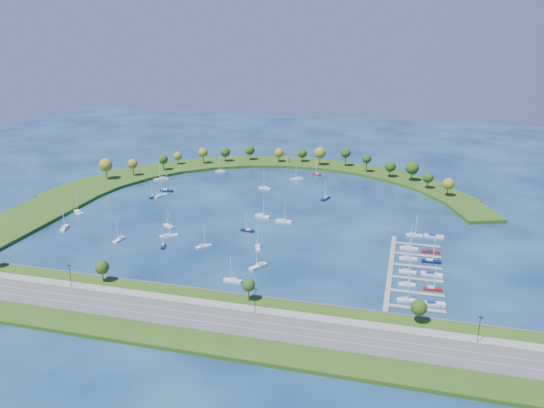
% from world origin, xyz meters
% --- Properties ---
extents(ground, '(700.00, 700.00, 0.00)m').
position_xyz_m(ground, '(0.00, 0.00, 0.00)').
color(ground, '#081C47').
rests_on(ground, ground).
extents(south_shoreline, '(420.00, 43.10, 11.60)m').
position_xyz_m(south_shoreline, '(0.03, -122.88, 1.00)').
color(south_shoreline, '#2C5115').
rests_on(south_shoreline, ground).
extents(breakwater, '(286.74, 247.64, 2.00)m').
position_xyz_m(breakwater, '(-46.33, 48.72, 0.99)').
color(breakwater, '#2C5115').
rests_on(breakwater, ground).
extents(breakwater_trees, '(239.12, 93.41, 15.05)m').
position_xyz_m(breakwater_trees, '(-8.79, 86.48, 10.75)').
color(breakwater_trees, '#382314').
rests_on(breakwater_trees, breakwater).
extents(harbor_tower, '(2.60, 2.60, 4.25)m').
position_xyz_m(harbor_tower, '(-11.35, 115.24, 4.18)').
color(harbor_tower, gray).
rests_on(harbor_tower, breakwater).
extents(dock_system, '(24.28, 82.00, 1.60)m').
position_xyz_m(dock_system, '(85.30, -61.00, 0.35)').
color(dock_system, gray).
rests_on(dock_system, ground).
extents(moored_boat_0, '(2.98, 8.21, 11.81)m').
position_xyz_m(moored_boat_0, '(-59.30, -60.85, 0.90)').
color(moored_boat_0, white).
rests_on(moored_boat_0, ground).
extents(moored_boat_1, '(4.16, 6.96, 9.90)m').
position_xyz_m(moored_boat_1, '(-33.60, -62.77, 0.85)').
color(moored_boat_1, '#0A1241').
rests_on(moored_boat_1, ground).
extents(moored_boat_2, '(7.76, 5.76, 11.35)m').
position_xyz_m(moored_boat_2, '(-43.11, -36.27, 0.89)').
color(moored_boat_2, white).
rests_on(moored_boat_2, ground).
extents(moored_boat_3, '(8.85, 3.59, 12.64)m').
position_xyz_m(moored_boat_3, '(-10.61, 45.97, 0.93)').
color(moored_boat_3, white).
rests_on(moored_boat_3, ground).
extents(moored_boat_4, '(9.30, 2.87, 13.55)m').
position_xyz_m(moored_boat_4, '(16.60, -13.16, 0.95)').
color(moored_boat_4, white).
rests_on(moored_boat_4, ground).
extents(moored_boat_5, '(4.60, 8.20, 11.62)m').
position_xyz_m(moored_boat_5, '(13.00, -52.85, 0.90)').
color(moored_boat_5, white).
rests_on(moored_boat_5, ground).
extents(moored_boat_6, '(5.09, 8.96, 12.70)m').
position_xyz_m(moored_boat_6, '(32.68, 33.92, 0.93)').
color(moored_boat_6, '#0A1241').
rests_on(moored_boat_6, ground).
extents(moored_boat_7, '(7.10, 9.28, 13.67)m').
position_xyz_m(moored_boat_7, '(19.17, -73.42, 0.96)').
color(moored_boat_7, white).
rests_on(moored_boat_7, ground).
extents(moored_boat_8, '(9.24, 4.37, 13.10)m').
position_xyz_m(moored_boat_8, '(2.73, -7.88, 0.94)').
color(moored_boat_8, white).
rests_on(moored_boat_8, ground).
extents(moored_boat_9, '(3.30, 7.54, 10.72)m').
position_xyz_m(moored_boat_9, '(-76.11, 9.90, 0.87)').
color(moored_boat_9, '#0A1241').
rests_on(moored_boat_9, ground).
extents(moored_boat_10, '(9.21, 7.54, 13.81)m').
position_xyz_m(moored_boat_10, '(-36.58, -49.83, 0.96)').
color(moored_boat_10, white).
rests_on(moored_boat_10, ground).
extents(moored_boat_11, '(6.42, 9.01, 13.08)m').
position_xyz_m(moored_boat_11, '(-71.61, 12.87, 0.94)').
color(moored_boat_11, white).
rests_on(moored_boat_11, ground).
extents(moored_boat_12, '(7.31, 7.30, 11.86)m').
position_xyz_m(moored_boat_12, '(-13.77, -58.18, 0.90)').
color(moored_boat_12, white).
rests_on(moored_boat_12, ground).
extents(moored_boat_13, '(8.17, 2.59, 11.89)m').
position_xyz_m(moored_boat_13, '(12.45, -90.00, 0.90)').
color(moored_boat_13, white).
rests_on(moored_boat_13, ground).
extents(moored_boat_14, '(9.17, 7.56, 13.78)m').
position_xyz_m(moored_boat_14, '(-104.13, -29.42, 0.96)').
color(moored_boat_14, white).
rests_on(moored_boat_14, ground).
extents(moored_boat_15, '(5.27, 9.41, 13.33)m').
position_xyz_m(moored_boat_15, '(-96.48, -53.93, 0.95)').
color(moored_boat_15, white).
rests_on(moored_boat_15, ground).
extents(moored_boat_16, '(7.23, 5.48, 10.63)m').
position_xyz_m(moored_boat_16, '(16.87, 89.97, 0.87)').
color(moored_boat_16, maroon).
rests_on(moored_boat_16, ground).
extents(moored_boat_17, '(7.75, 3.22, 11.06)m').
position_xyz_m(moored_boat_17, '(0.97, -31.69, 0.88)').
color(moored_boat_17, '#0A1241').
rests_on(moored_boat_17, ground).
extents(moored_boat_18, '(7.55, 4.07, 10.69)m').
position_xyz_m(moored_boat_18, '(-55.46, 80.31, 0.87)').
color(moored_boat_18, white).
rests_on(moored_boat_18, ground).
extents(moored_boat_19, '(9.01, 6.92, 13.28)m').
position_xyz_m(moored_boat_19, '(5.40, 74.11, 0.95)').
color(moored_boat_19, white).
rests_on(moored_boat_19, ground).
extents(moored_boat_20, '(8.96, 2.89, 13.02)m').
position_xyz_m(moored_boat_20, '(-72.96, 23.75, 0.94)').
color(moored_boat_20, '#0A1241').
rests_on(moored_boat_20, ground).
extents(moored_boat_21, '(9.77, 8.39, 14.88)m').
position_xyz_m(moored_boat_21, '(-88.51, 48.25, 1.00)').
color(moored_boat_21, white).
rests_on(moored_boat_21, ground).
extents(docked_boat_0, '(7.64, 3.28, 10.88)m').
position_xyz_m(docked_boat_0, '(85.53, -88.40, 0.88)').
color(docked_boat_0, white).
rests_on(docked_boat_0, ground).
extents(docked_boat_1, '(9.42, 3.72, 1.87)m').
position_xyz_m(docked_boat_1, '(95.97, -89.07, 0.69)').
color(docked_boat_1, white).
rests_on(docked_boat_1, ground).
extents(docked_boat_2, '(7.30, 2.63, 10.50)m').
position_xyz_m(docked_boat_2, '(85.54, -74.17, 0.87)').
color(docked_boat_2, white).
rests_on(docked_boat_2, ground).
extents(docked_boat_3, '(7.84, 2.48, 11.40)m').
position_xyz_m(docked_boat_3, '(96.03, -75.80, 0.89)').
color(docked_boat_3, maroon).
rests_on(docked_boat_3, ground).
extents(docked_boat_4, '(7.73, 2.17, 11.35)m').
position_xyz_m(docked_boat_4, '(85.53, -61.69, 0.89)').
color(docked_boat_4, white).
rests_on(docked_boat_4, ground).
extents(docked_boat_5, '(9.59, 3.51, 1.91)m').
position_xyz_m(docked_boat_5, '(95.96, -61.84, 0.70)').
color(docked_boat_5, white).
rests_on(docked_boat_5, ground).
extents(docked_boat_6, '(8.55, 3.46, 12.21)m').
position_xyz_m(docked_boat_6, '(85.52, -46.88, 0.91)').
color(docked_boat_6, white).
rests_on(docked_boat_6, ground).
extents(docked_boat_7, '(8.85, 2.91, 12.84)m').
position_xyz_m(docked_boat_7, '(96.01, -47.56, 0.93)').
color(docked_boat_7, '#0A1241').
rests_on(docked_boat_7, ground).
extents(docked_boat_8, '(8.97, 3.09, 12.96)m').
position_xyz_m(docked_boat_8, '(85.51, -34.51, 0.94)').
color(docked_boat_8, white).
rests_on(docked_boat_8, ground).
extents(docked_boat_9, '(8.61, 2.65, 1.74)m').
position_xyz_m(docked_boat_9, '(95.98, -36.06, 0.64)').
color(docked_boat_9, maroon).
rests_on(docked_boat_9, ground).
extents(docked_boat_10, '(8.59, 3.18, 12.35)m').
position_xyz_m(docked_boat_10, '(87.92, -15.88, 0.92)').
color(docked_boat_10, white).
rests_on(docked_boat_10, ground).
extents(docked_boat_11, '(10.09, 3.50, 2.02)m').
position_xyz_m(docked_boat_11, '(97.86, -15.05, 0.74)').
color(docked_boat_11, white).
rests_on(docked_boat_11, ground).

